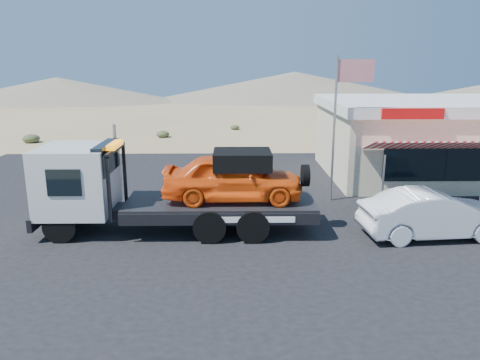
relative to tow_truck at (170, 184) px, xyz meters
The scene contains 7 objects.
ground 2.55m from the tow_truck, 30.73° to the right, with size 120.00×120.00×0.00m, color #8B734F.
asphalt_lot 4.49m from the tow_truck, 28.99° to the left, with size 32.00×24.00×0.02m, color black.
tow_truck is the anchor object (origin of this frame).
white_sedan 8.97m from the tow_truck, ahead, with size 1.69×4.83×1.59m, color silver.
jerky_store 14.54m from the tow_truck, 33.35° to the left, with size 10.40×9.97×3.90m.
flagpole 7.75m from the tow_truck, 28.15° to the left, with size 1.55×0.10×6.00m.
distant_hills 54.77m from the tow_truck, 98.53° to the left, with size 126.00×48.00×4.20m.
Camera 1 is at (0.53, -14.60, 5.80)m, focal length 35.00 mm.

